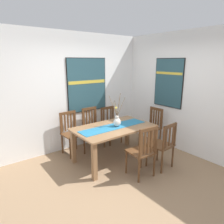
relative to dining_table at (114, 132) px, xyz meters
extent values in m
cube|color=#8E7051|center=(-0.26, -0.67, -0.65)|extent=(6.40, 6.40, 0.03)
cube|color=white|center=(-0.26, 1.19, 0.72)|extent=(6.40, 0.12, 2.70)
cube|color=white|center=(1.60, -0.67, 0.72)|extent=(0.12, 6.40, 2.70)
cube|color=#8E6642|center=(0.00, 0.00, 0.09)|extent=(1.64, 0.96, 0.03)
cube|color=#8E6642|center=(-0.74, -0.40, -0.28)|extent=(0.08, 0.08, 0.70)
cube|color=#8E6642|center=(0.74, -0.40, -0.28)|extent=(0.08, 0.08, 0.70)
cube|color=#8E6642|center=(-0.74, 0.40, -0.28)|extent=(0.08, 0.08, 0.70)
cube|color=#8E6642|center=(0.74, 0.40, -0.28)|extent=(0.08, 0.08, 0.70)
cube|color=#236B93|center=(0.00, 0.00, 0.11)|extent=(1.51, 0.36, 0.01)
ellipsoid|color=silver|center=(0.06, -0.03, 0.20)|extent=(0.17, 0.14, 0.18)
cylinder|color=silver|center=(0.06, -0.03, 0.31)|extent=(0.08, 0.08, 0.05)
cylinder|color=brown|center=(0.09, -0.03, 0.47)|extent=(0.07, 0.01, 0.28)
cylinder|color=brown|center=(0.13, -0.07, 0.53)|extent=(0.15, 0.09, 0.39)
cylinder|color=brown|center=(0.05, -0.01, 0.49)|extent=(0.04, 0.05, 0.32)
cylinder|color=brown|center=(0.11, -0.02, 0.56)|extent=(0.10, 0.03, 0.46)
cylinder|color=brown|center=(0.05, 0.03, 0.48)|extent=(0.03, 0.12, 0.29)
cylinder|color=brown|center=(0.03, 0.06, 0.53)|extent=(0.08, 0.20, 0.41)
sphere|color=#E5CC4C|center=(0.02, -0.05, 0.52)|extent=(0.05, 0.05, 0.05)
cube|color=brown|center=(0.02, -0.77, -0.16)|extent=(0.45, 0.45, 0.03)
cylinder|color=brown|center=(-0.15, -0.58, -0.40)|extent=(0.04, 0.04, 0.45)
cylinder|color=brown|center=(0.21, -0.60, -0.40)|extent=(0.04, 0.04, 0.45)
cylinder|color=brown|center=(-0.18, -0.93, -0.40)|extent=(0.04, 0.04, 0.45)
cylinder|color=brown|center=(0.18, -0.96, -0.40)|extent=(0.04, 0.04, 0.45)
cube|color=brown|center=(-0.18, -0.94, 0.10)|extent=(0.04, 0.04, 0.50)
cube|color=brown|center=(0.18, -0.97, 0.10)|extent=(0.04, 0.04, 0.50)
cube|color=brown|center=(0.00, -0.96, 0.32)|extent=(0.38, 0.06, 0.06)
cube|color=brown|center=(-0.15, -0.95, 0.08)|extent=(0.04, 0.02, 0.41)
cube|color=brown|center=(-0.07, -0.95, 0.08)|extent=(0.04, 0.02, 0.41)
cube|color=brown|center=(0.00, -0.96, 0.08)|extent=(0.04, 0.02, 0.41)
cube|color=brown|center=(0.08, -0.96, 0.08)|extent=(0.04, 0.02, 0.41)
cube|color=brown|center=(0.15, -0.97, 0.08)|extent=(0.04, 0.02, 0.41)
cube|color=brown|center=(-0.55, 0.78, -0.16)|extent=(0.44, 0.44, 0.03)
cylinder|color=brown|center=(-0.36, 0.61, -0.40)|extent=(0.04, 0.04, 0.45)
cylinder|color=brown|center=(-0.72, 0.59, -0.40)|extent=(0.04, 0.04, 0.45)
cylinder|color=brown|center=(-0.39, 0.97, -0.40)|extent=(0.04, 0.04, 0.45)
cylinder|color=brown|center=(-0.74, 0.95, -0.40)|extent=(0.04, 0.04, 0.45)
cube|color=brown|center=(-0.39, 0.98, 0.09)|extent=(0.04, 0.04, 0.48)
cube|color=brown|center=(-0.75, 0.96, 0.09)|extent=(0.04, 0.04, 0.48)
cube|color=brown|center=(-0.57, 0.97, 0.29)|extent=(0.38, 0.05, 0.06)
cube|color=brown|center=(-0.41, 0.98, 0.07)|extent=(0.04, 0.02, 0.39)
cube|color=brown|center=(-0.49, 0.97, 0.07)|extent=(0.04, 0.02, 0.39)
cube|color=brown|center=(-0.57, 0.97, 0.07)|extent=(0.04, 0.02, 0.39)
cube|color=brown|center=(-0.64, 0.96, 0.07)|extent=(0.04, 0.02, 0.39)
cube|color=brown|center=(-0.72, 0.96, 0.07)|extent=(0.04, 0.02, 0.39)
cube|color=brown|center=(0.54, -0.79, -0.16)|extent=(0.45, 0.45, 0.03)
cylinder|color=brown|center=(0.35, -0.63, -0.40)|extent=(0.04, 0.04, 0.45)
cylinder|color=brown|center=(0.71, -0.60, -0.40)|extent=(0.04, 0.04, 0.45)
cylinder|color=brown|center=(0.37, -0.98, -0.40)|extent=(0.04, 0.04, 0.45)
cylinder|color=brown|center=(0.73, -0.96, -0.40)|extent=(0.04, 0.04, 0.45)
cube|color=brown|center=(0.37, -0.99, 0.07)|extent=(0.04, 0.04, 0.45)
cube|color=brown|center=(0.73, -0.97, 0.07)|extent=(0.04, 0.04, 0.45)
cube|color=brown|center=(0.55, -0.98, 0.27)|extent=(0.38, 0.06, 0.06)
cube|color=brown|center=(0.44, -0.99, 0.06)|extent=(0.04, 0.02, 0.36)
cube|color=brown|center=(0.55, -0.98, 0.06)|extent=(0.04, 0.02, 0.36)
cube|color=brown|center=(0.67, -0.97, 0.06)|extent=(0.04, 0.02, 0.36)
cube|color=brown|center=(0.54, 0.78, -0.16)|extent=(0.43, 0.43, 0.03)
cylinder|color=brown|center=(0.72, 0.60, -0.40)|extent=(0.04, 0.04, 0.45)
cylinder|color=brown|center=(0.36, 0.61, -0.40)|extent=(0.04, 0.04, 0.45)
cylinder|color=brown|center=(0.73, 0.96, -0.40)|extent=(0.04, 0.04, 0.45)
cylinder|color=brown|center=(0.37, 0.97, -0.40)|extent=(0.04, 0.04, 0.45)
cube|color=brown|center=(0.73, 0.97, 0.06)|extent=(0.04, 0.04, 0.43)
cube|color=brown|center=(0.37, 0.98, 0.06)|extent=(0.04, 0.04, 0.43)
cube|color=brown|center=(0.55, 0.97, 0.25)|extent=(0.38, 0.04, 0.06)
cube|color=brown|center=(0.66, 0.97, 0.05)|extent=(0.04, 0.02, 0.34)
cube|color=brown|center=(0.55, 0.97, 0.05)|extent=(0.04, 0.02, 0.34)
cube|color=brown|center=(0.44, 0.98, 0.05)|extent=(0.04, 0.02, 0.34)
cube|color=brown|center=(0.02, 0.80, -0.16)|extent=(0.42, 0.42, 0.03)
cylinder|color=brown|center=(0.20, 0.62, -0.40)|extent=(0.04, 0.04, 0.45)
cylinder|color=brown|center=(-0.16, 0.62, -0.40)|extent=(0.04, 0.04, 0.45)
cylinder|color=brown|center=(0.20, 0.98, -0.40)|extent=(0.04, 0.04, 0.45)
cylinder|color=brown|center=(-0.16, 0.98, -0.40)|extent=(0.04, 0.04, 0.45)
cube|color=brown|center=(0.20, 0.99, 0.09)|extent=(0.04, 0.04, 0.48)
cube|color=brown|center=(-0.16, 0.99, 0.09)|extent=(0.04, 0.04, 0.48)
cube|color=brown|center=(0.02, 0.99, 0.30)|extent=(0.38, 0.04, 0.06)
cube|color=brown|center=(0.17, 0.99, 0.08)|extent=(0.04, 0.02, 0.39)
cube|color=brown|center=(0.09, 0.99, 0.08)|extent=(0.04, 0.02, 0.39)
cube|color=brown|center=(0.02, 0.99, 0.08)|extent=(0.04, 0.02, 0.39)
cube|color=brown|center=(-0.06, 0.99, 0.08)|extent=(0.04, 0.02, 0.39)
cube|color=brown|center=(-0.14, 0.99, 0.08)|extent=(0.04, 0.02, 0.39)
cube|color=brown|center=(1.14, 0.01, -0.16)|extent=(0.44, 0.44, 0.03)
cylinder|color=brown|center=(0.95, -0.16, -0.40)|extent=(0.04, 0.04, 0.45)
cylinder|color=brown|center=(0.97, 0.20, -0.40)|extent=(0.04, 0.04, 0.45)
cylinder|color=brown|center=(1.31, -0.17, -0.40)|extent=(0.04, 0.04, 0.45)
cylinder|color=brown|center=(1.33, 0.19, -0.40)|extent=(0.04, 0.04, 0.45)
cube|color=brown|center=(1.32, -0.17, 0.08)|extent=(0.04, 0.04, 0.47)
cube|color=brown|center=(1.34, 0.19, 0.08)|extent=(0.04, 0.04, 0.47)
cube|color=brown|center=(1.33, 0.01, 0.29)|extent=(0.05, 0.38, 0.06)
cube|color=brown|center=(1.32, -0.15, 0.07)|extent=(0.02, 0.04, 0.38)
cube|color=brown|center=(1.33, -0.07, 0.07)|extent=(0.02, 0.04, 0.38)
cube|color=brown|center=(1.33, 0.01, 0.07)|extent=(0.02, 0.04, 0.38)
cube|color=brown|center=(1.33, 0.08, 0.07)|extent=(0.02, 0.04, 0.38)
cube|color=brown|center=(1.34, 0.16, 0.07)|extent=(0.02, 0.04, 0.38)
cube|color=black|center=(0.06, 1.12, 0.86)|extent=(1.06, 0.04, 1.28)
cube|color=#284C56|center=(0.06, 1.10, 0.86)|extent=(1.03, 0.01, 1.25)
cube|color=gold|center=(0.06, 1.10, 0.94)|extent=(1.00, 0.00, 0.08)
cube|color=black|center=(1.54, -0.14, 0.92)|extent=(0.04, 0.79, 1.14)
cube|color=#284C56|center=(1.52, -0.14, 0.92)|extent=(0.01, 0.76, 1.11)
cube|color=gold|center=(1.51, -0.14, 1.15)|extent=(0.00, 0.73, 0.06)
camera|label=1|loc=(-2.42, -3.10, 1.43)|focal=32.14mm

